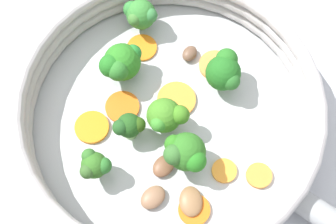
% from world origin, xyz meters
% --- Properties ---
extents(ground_plane, '(4.00, 4.00, 0.00)m').
position_xyz_m(ground_plane, '(0.00, 0.00, 0.00)').
color(ground_plane, '#B5B8C1').
extents(skillet, '(0.33, 0.33, 0.01)m').
position_xyz_m(skillet, '(0.00, 0.00, 0.01)').
color(skillet, '#B2B5B7').
rests_on(skillet, ground_plane).
extents(skillet_rim_wall, '(0.35, 0.35, 0.05)m').
position_xyz_m(skillet_rim_wall, '(0.00, 0.00, 0.04)').
color(skillet_rim_wall, '#B6B0B1').
rests_on(skillet_rim_wall, skillet).
extents(skillet_rivet_right, '(0.01, 0.01, 0.01)m').
position_xyz_m(skillet_rivet_right, '(0.01, -0.16, 0.02)').
color(skillet_rivet_right, '#AFB7BA').
rests_on(skillet_rivet_right, skillet).
extents(carrot_slice_0, '(0.06, 0.06, 0.00)m').
position_xyz_m(carrot_slice_0, '(0.02, 0.00, 0.01)').
color(carrot_slice_0, orange).
rests_on(carrot_slice_0, skillet).
extents(carrot_slice_1, '(0.04, 0.04, 0.00)m').
position_xyz_m(carrot_slice_1, '(-0.01, 0.05, 0.01)').
color(carrot_slice_1, orange).
rests_on(carrot_slice_1, skillet).
extents(carrot_slice_2, '(0.04, 0.04, 0.00)m').
position_xyz_m(carrot_slice_2, '(-0.03, -0.09, 0.01)').
color(carrot_slice_2, orange).
rests_on(carrot_slice_2, skillet).
extents(carrot_slice_3, '(0.05, 0.05, 0.00)m').
position_xyz_m(carrot_slice_3, '(0.07, 0.07, 0.01)').
color(carrot_slice_3, orange).
rests_on(carrot_slice_3, skillet).
extents(carrot_slice_4, '(0.04, 0.04, 0.00)m').
position_xyz_m(carrot_slice_4, '(-0.09, -0.07, 0.01)').
color(carrot_slice_4, orange).
rests_on(carrot_slice_4, skillet).
extents(carrot_slice_5, '(0.06, 0.06, 0.01)m').
position_xyz_m(carrot_slice_5, '(0.09, -0.02, 0.01)').
color(carrot_slice_5, '#F98D40').
rests_on(carrot_slice_5, skillet).
extents(carrot_slice_6, '(0.04, 0.04, 0.01)m').
position_xyz_m(carrot_slice_6, '(-0.02, -0.12, 0.01)').
color(carrot_slice_6, orange).
rests_on(carrot_slice_6, skillet).
extents(carrot_slice_7, '(0.05, 0.05, 0.01)m').
position_xyz_m(carrot_slice_7, '(-0.05, 0.07, 0.01)').
color(carrot_slice_7, orange).
rests_on(carrot_slice_7, skillet).
extents(broccoli_floret_0, '(0.03, 0.03, 0.04)m').
position_xyz_m(broccoli_floret_0, '(-0.04, 0.03, 0.04)').
color(broccoli_floret_0, '#86B76D').
rests_on(broccoli_floret_0, skillet).
extents(broccoli_floret_1, '(0.05, 0.04, 0.05)m').
position_xyz_m(broccoli_floret_1, '(0.03, 0.07, 0.04)').
color(broccoli_floret_1, '#6F9F57').
rests_on(broccoli_floret_1, skillet).
extents(broccoli_floret_2, '(0.04, 0.05, 0.05)m').
position_xyz_m(broccoli_floret_2, '(0.10, 0.08, 0.04)').
color(broccoli_floret_2, '#6B8E47').
rests_on(broccoli_floret_2, skillet).
extents(broccoli_floret_3, '(0.04, 0.05, 0.05)m').
position_xyz_m(broccoli_floret_3, '(-0.04, -0.04, 0.04)').
color(broccoli_floret_3, '#6EA14D').
rests_on(broccoli_floret_3, skillet).
extents(broccoli_floret_4, '(0.05, 0.04, 0.05)m').
position_xyz_m(broccoli_floret_4, '(0.07, -0.04, 0.04)').
color(broccoli_floret_4, '#76A850').
rests_on(broccoli_floret_4, skillet).
extents(broccoli_floret_5, '(0.03, 0.04, 0.04)m').
position_xyz_m(broccoli_floret_5, '(-0.09, 0.04, 0.04)').
color(broccoli_floret_5, '#709855').
rests_on(broccoli_floret_5, skillet).
extents(broccoli_floret_6, '(0.04, 0.04, 0.05)m').
position_xyz_m(broccoli_floret_6, '(-0.01, -0.01, 0.04)').
color(broccoli_floret_6, '#5D8B4E').
rests_on(broccoli_floret_6, skillet).
extents(mushroom_piece_0, '(0.03, 0.03, 0.01)m').
position_xyz_m(mushroom_piece_0, '(-0.06, -0.02, 0.02)').
color(mushroom_piece_0, brown).
rests_on(mushroom_piece_0, skillet).
extents(mushroom_piece_1, '(0.04, 0.03, 0.01)m').
position_xyz_m(mushroom_piece_1, '(-0.10, -0.03, 0.02)').
color(mushroom_piece_1, '#896247').
rests_on(mushroom_piece_1, skillet).
extents(mushroom_piece_2, '(0.02, 0.02, 0.01)m').
position_xyz_m(mushroom_piece_2, '(0.09, 0.01, 0.02)').
color(mushroom_piece_2, brown).
rests_on(mushroom_piece_2, skillet).
extents(mushroom_piece_3, '(0.04, 0.04, 0.01)m').
position_xyz_m(mushroom_piece_3, '(-0.08, -0.07, 0.02)').
color(mushroom_piece_3, olive).
rests_on(mushroom_piece_3, skillet).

